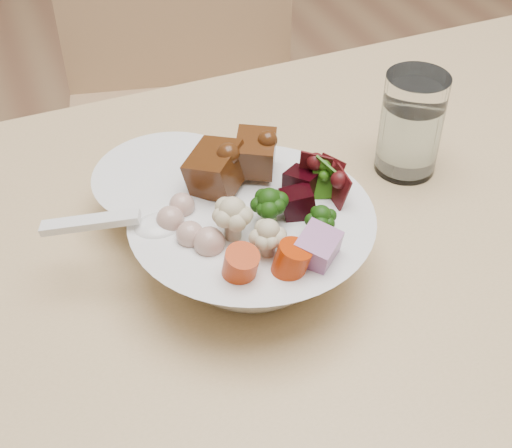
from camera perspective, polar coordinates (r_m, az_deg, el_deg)
name	(u,v)px	position (r m, az deg, el deg)	size (l,w,h in m)	color
dining_table	(511,241)	(0.94, 19.73, -1.30)	(1.47, 0.85, 0.68)	tan
chair_far	(186,94)	(1.33, -5.66, 10.30)	(0.51, 0.51, 0.94)	tan
food_bowl	(253,237)	(0.72, -0.23, -1.03)	(0.24, 0.24, 0.13)	white
soup_spoon	(141,226)	(0.70, -9.16, -0.15)	(0.14, 0.08, 0.03)	white
water_glass	(410,128)	(0.87, 12.25, 7.50)	(0.07, 0.07, 0.13)	white
side_bowl	(171,194)	(0.80, -6.84, 2.37)	(0.17, 0.17, 0.06)	white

